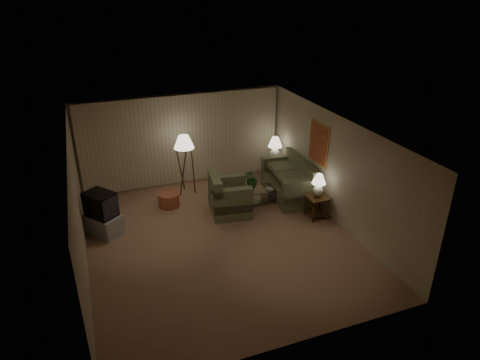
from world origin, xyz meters
The scene contains 16 objects.
ground centered at (0.00, 0.00, 0.00)m, with size 7.00×7.00×0.00m, color tan.
room_shell centered at (0.02, 1.51, 1.75)m, with size 6.04×7.02×2.72m.
sofa centered at (2.50, 1.47, 0.43)m, with size 2.13×1.33×0.87m.
armchair centered at (0.64, 1.13, 0.44)m, with size 1.30×1.26×0.87m.
side_table_near centered at (2.65, 0.12, 0.41)m, with size 0.54×0.54×0.60m.
side_table_far centered at (2.65, 2.72, 0.40)m, with size 0.52×0.44×0.60m.
table_lamp_near centered at (2.65, 0.12, 0.96)m, with size 0.36×0.36×0.61m.
table_lamp_far centered at (2.65, 2.72, 1.03)m, with size 0.42×0.42×0.73m.
coffee_table centered at (1.52, 1.37, 0.28)m, with size 1.05×0.57×0.41m.
tv_cabinet centered at (-2.55, 1.23, 0.25)m, with size 0.96×1.02×0.50m, color #AAAAAC.
crt_tv centered at (-2.55, 1.23, 0.80)m, with size 0.82×0.85×0.60m, color black.
floor_lamp centered at (-0.14, 2.68, 0.91)m, with size 0.56×0.56×1.73m.
ottoman centered at (-0.78, 2.06, 0.19)m, with size 0.56×0.56×0.37m, color #AF583B.
vase centered at (1.37, 1.37, 0.49)m, with size 0.15×0.15×0.16m, color white.
flowers centered at (1.37, 1.37, 0.84)m, with size 0.47×0.41×0.52m, color #33692E.
book centered at (1.77, 1.27, 0.42)m, with size 0.15×0.20×0.02m, color olive.
Camera 1 is at (-2.59, -8.21, 5.57)m, focal length 32.00 mm.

